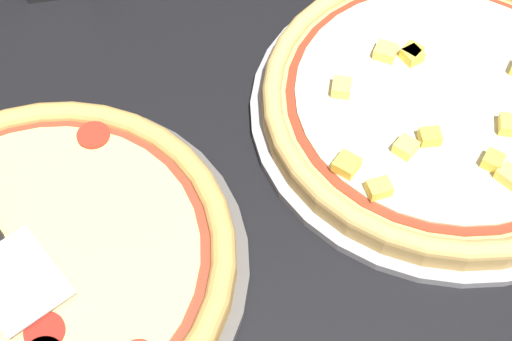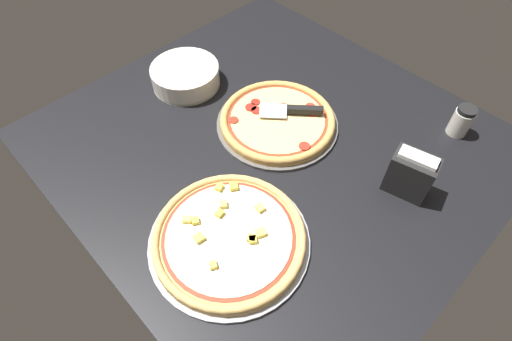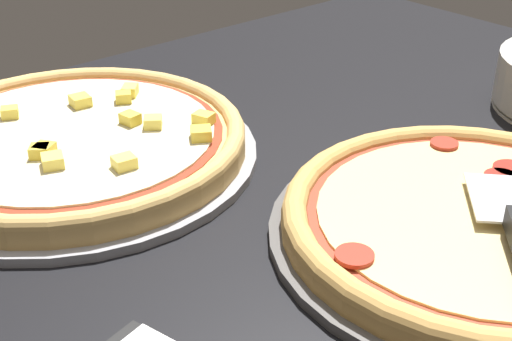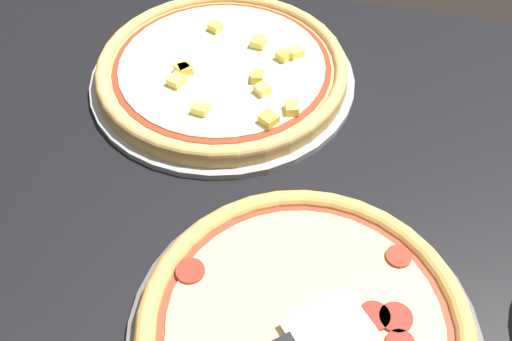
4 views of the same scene
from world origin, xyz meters
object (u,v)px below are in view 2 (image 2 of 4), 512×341
object	(u,v)px
serving_spatula	(298,110)
parmesan_shaker	(462,121)
pizza_front	(277,120)
pizza_back	(229,237)
plate_stack	(186,76)
napkin_holder	(411,174)

from	to	relation	value
serving_spatula	parmesan_shaker	size ratio (longest dim) A/B	1.77
pizza_front	pizza_back	size ratio (longest dim) A/B	0.94
parmesan_shaker	plate_stack	bearing A→B (deg)	30.81
pizza_front	serving_spatula	xyz separation A→B (cm)	(-3.05, -6.05, 2.25)
pizza_front	napkin_holder	bearing A→B (deg)	-170.10
napkin_holder	pizza_back	bearing A→B (deg)	64.94
parmesan_shaker	napkin_holder	world-z (taller)	napkin_holder
serving_spatula	plate_stack	size ratio (longest dim) A/B	0.76
plate_stack	parmesan_shaker	size ratio (longest dim) A/B	2.33
serving_spatula	napkin_holder	bearing A→B (deg)	-178.11
pizza_front	napkin_holder	distance (cm)	42.85
pizza_front	serving_spatula	size ratio (longest dim) A/B	2.05
pizza_back	parmesan_shaker	xyz separation A→B (cm)	(-20.74, -76.56, 2.30)
pizza_front	napkin_holder	world-z (taller)	napkin_holder
napkin_holder	plate_stack	bearing A→B (deg)	11.24
pizza_front	serving_spatula	bearing A→B (deg)	-116.80
pizza_front	parmesan_shaker	distance (cm)	56.00
pizza_back	plate_stack	xyz separation A→B (cm)	(56.43, -30.54, 0.91)
pizza_back	napkin_holder	distance (cm)	50.99
pizza_back	plate_stack	world-z (taller)	plate_stack
plate_stack	parmesan_shaker	distance (cm)	89.86
pizza_front	pizza_back	xyz separation A→B (cm)	(-20.45, 38.70, 0.30)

